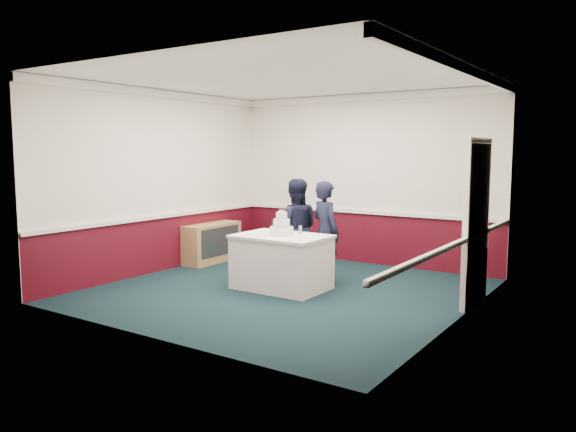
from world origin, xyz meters
The scene contains 9 objects.
ground centered at (0.00, 0.00, 0.00)m, with size 5.00×5.00×0.00m, color black.
room_shell centered at (0.08, 0.61, 1.97)m, with size 5.00×5.00×3.00m.
sideboard centered at (-2.28, 1.02, 0.35)m, with size 0.41×1.20×0.70m.
cake_table centered at (-0.11, 0.08, 0.40)m, with size 1.32×0.92×0.79m.
wedding_cake centered at (-0.11, 0.08, 0.90)m, with size 0.35×0.35×0.36m.
cake_knife centered at (-0.14, -0.12, 0.79)m, with size 0.01×0.22×0.01m, color silver.
champagne_flute centered at (0.39, -0.20, 0.93)m, with size 0.05×0.05×0.21m.
person_man centered at (-0.32, 0.76, 0.79)m, with size 0.76×0.60×1.57m, color black.
person_woman centered at (0.23, 0.77, 0.78)m, with size 0.57×0.37×1.56m, color black.
Camera 1 is at (4.42, -6.56, 1.99)m, focal length 35.00 mm.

